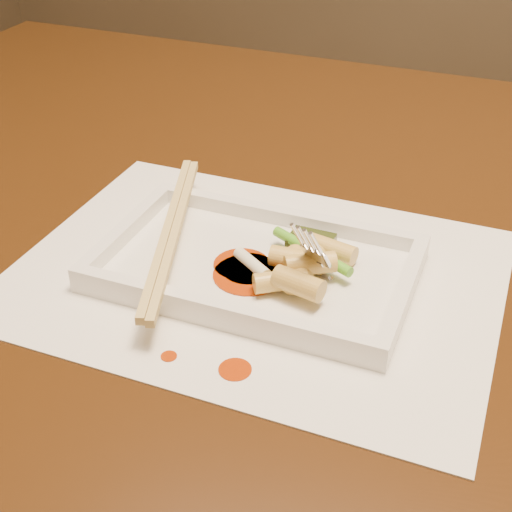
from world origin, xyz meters
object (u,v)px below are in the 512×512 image
at_px(table, 339,307).
at_px(chopstick_a, 168,229).
at_px(plate_base, 256,270).
at_px(fork, 349,194).
at_px(placemat, 256,274).

relative_size(table, chopstick_a, 5.55).
xyz_separation_m(plate_base, chopstick_a, (-0.08, 0.00, 0.02)).
xyz_separation_m(table, plate_base, (-0.05, -0.11, 0.11)).
height_order(plate_base, fork, fork).
bearing_deg(table, placemat, -112.95).
distance_m(plate_base, fork, 0.11).
height_order(table, fork, fork).
distance_m(table, chopstick_a, 0.21).
bearing_deg(chopstick_a, placemat, 0.00).
distance_m(placemat, fork, 0.11).
relative_size(chopstick_a, fork, 1.80).
bearing_deg(table, chopstick_a, -139.33).
height_order(placemat, fork, fork).
relative_size(plate_base, chopstick_a, 1.03).
height_order(plate_base, chopstick_a, chopstick_a).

